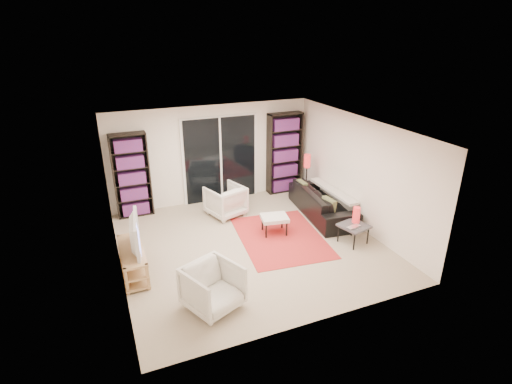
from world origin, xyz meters
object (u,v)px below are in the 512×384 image
tv_stand (133,261)px  armchair_front (213,287)px  armchair_back (226,201)px  bookshelf_left (132,176)px  sofa (322,202)px  floor_lamp (307,166)px  ottoman (274,219)px  bookshelf_right (284,153)px  side_table (354,227)px

tv_stand → armchair_front: size_ratio=1.58×
armchair_back → armchair_front: (-1.25, -3.10, 0.00)m
bookshelf_left → armchair_front: 4.02m
bookshelf_left → tv_stand: 2.61m
sofa → floor_lamp: bearing=2.8°
ottoman → floor_lamp: 2.05m
tv_stand → ottoman: bearing=7.8°
bookshelf_left → ottoman: bearing=-38.6°
bookshelf_left → tv_stand: (-0.35, -2.48, -0.71)m
floor_lamp → sofa: bearing=-93.8°
bookshelf_right → floor_lamp: bookshelf_right is taller
side_table → ottoman: bearing=143.0°
bookshelf_right → sofa: bookshelf_right is taller
sofa → side_table: (-0.12, -1.39, 0.04)m
ottoman → side_table: size_ratio=1.00×
armchair_front → ottoman: (1.91, 1.83, -0.02)m
armchair_front → floor_lamp: (3.40, 3.13, 0.54)m
bookshelf_right → ottoman: bookshelf_right is taller
bookshelf_right → armchair_front: size_ratio=2.64×
bookshelf_right → armchair_back: bookshelf_right is taller
tv_stand → ottoman: 2.98m
armchair_back → side_table: 2.99m
armchair_back → ottoman: size_ratio=1.26×
armchair_back → side_table: armchair_back is taller
bookshelf_left → side_table: (3.91, -3.06, -0.62)m
ottoman → bookshelf_left: bearing=141.4°
bookshelf_right → armchair_front: bearing=-128.9°
sofa → side_table: 1.39m
armchair_front → ottoman: armchair_front is taller
tv_stand → armchair_back: size_ratio=1.60×
bookshelf_right → ottoman: (-1.25, -2.08, -0.71)m
ottoman → floor_lamp: floor_lamp is taller
side_table → floor_lamp: bearing=85.6°
tv_stand → ottoman: (2.95, 0.40, 0.08)m
armchair_front → ottoman: size_ratio=1.27×
bookshelf_left → armchair_back: (1.94, -0.82, -0.62)m
tv_stand → side_table: 4.30m
tv_stand → ottoman: tv_stand is taller
sofa → bookshelf_left: bearing=74.1°
armchair_front → floor_lamp: size_ratio=0.66×
bookshelf_left → side_table: 5.00m
bookshelf_left → sofa: size_ratio=0.89×
ottoman → side_table: (1.31, -0.98, 0.01)m
tv_stand → armchair_front: bearing=-54.0°
armchair_front → bookshelf_right: bearing=27.9°
sofa → bookshelf_right: bearing=12.6°
sofa → floor_lamp: (0.06, 0.89, 0.58)m
armchair_back → bookshelf_right: bearing=-174.8°
tv_stand → side_table: bearing=-7.8°
side_table → floor_lamp: floor_lamp is taller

